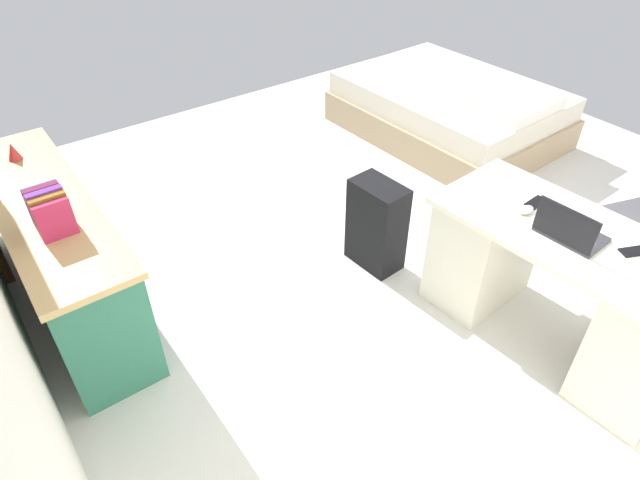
{
  "coord_description": "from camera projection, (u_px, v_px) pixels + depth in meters",
  "views": [
    {
      "loc": [
        -2.07,
        2.27,
        2.42
      ],
      "look_at": [
        -0.22,
        0.91,
        0.6
      ],
      "focal_mm": 30.61,
      "sensor_mm": 36.0,
      "label": 1
    }
  ],
  "objects": [
    {
      "name": "ground_plane",
      "position": [
        405.0,
        244.0,
        3.87
      ],
      "size": [
        5.85,
        5.85,
        0.0
      ],
      "primitive_type": "plane",
      "color": "silver"
    },
    {
      "name": "desk",
      "position": [
        559.0,
        287.0,
        2.95
      ],
      "size": [
        1.48,
        0.75,
        0.75
      ],
      "color": "silver",
      "rests_on": "ground_plane"
    },
    {
      "name": "credenza",
      "position": [
        61.0,
        254.0,
        3.19
      ],
      "size": [
        1.8,
        0.48,
        0.76
      ],
      "color": "#2D7056",
      "rests_on": "ground_plane"
    },
    {
      "name": "bed",
      "position": [
        450.0,
        110.0,
        5.03
      ],
      "size": [
        1.95,
        1.47,
        0.58
      ],
      "color": "tan",
      "rests_on": "ground_plane"
    },
    {
      "name": "suitcase_black",
      "position": [
        376.0,
        225.0,
        3.53
      ],
      "size": [
        0.37,
        0.24,
        0.61
      ],
      "primitive_type": "cube",
      "rotation": [
        0.0,
        0.0,
        0.07
      ],
      "color": "black",
      "rests_on": "ground_plane"
    },
    {
      "name": "laptop",
      "position": [
        569.0,
        231.0,
        2.68
      ],
      "size": [
        0.32,
        0.24,
        0.21
      ],
      "color": "#333338",
      "rests_on": "desk"
    },
    {
      "name": "computer_mouse",
      "position": [
        526.0,
        210.0,
        2.88
      ],
      "size": [
        0.07,
        0.1,
        0.03
      ],
      "primitive_type": "ellipsoid",
      "rotation": [
        0.0,
        0.0,
        0.07
      ],
      "color": "white",
      "rests_on": "desk"
    },
    {
      "name": "cell_phone_near_laptop",
      "position": [
        634.0,
        251.0,
        2.62
      ],
      "size": [
        0.12,
        0.15,
        0.01
      ],
      "primitive_type": "cube",
      "rotation": [
        0.0,
        0.0,
        -0.43
      ],
      "color": "black",
      "rests_on": "desk"
    },
    {
      "name": "cell_phone_by_mouse",
      "position": [
        536.0,
        202.0,
        2.95
      ],
      "size": [
        0.08,
        0.14,
        0.01
      ],
      "primitive_type": "cube",
      "rotation": [
        0.0,
        0.0,
        0.07
      ],
      "color": "black",
      "rests_on": "desk"
    },
    {
      "name": "book_row",
      "position": [
        50.0,
        210.0,
        2.69
      ],
      "size": [
        0.23,
        0.17,
        0.23
      ],
      "color": "#BE2A54",
      "rests_on": "credenza"
    },
    {
      "name": "figurine_small",
      "position": [
        13.0,
        151.0,
        3.26
      ],
      "size": [
        0.08,
        0.08,
        0.11
      ],
      "primitive_type": "cone",
      "color": "red",
      "rests_on": "credenza"
    }
  ]
}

